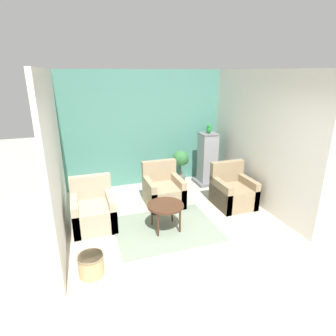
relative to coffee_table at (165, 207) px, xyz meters
name	(u,v)px	position (x,y,z in m)	size (l,w,h in m)	color
ground_plane	(207,268)	(0.23, -1.20, -0.43)	(20.00, 20.00, 0.00)	beige
wall_back_accent	(144,129)	(0.23, 2.31, 0.93)	(3.98, 0.06, 2.74)	#4C897A
wall_left	(55,157)	(-1.73, 0.54, 0.93)	(0.06, 3.48, 2.74)	silver
wall_right	(258,139)	(2.19, 0.54, 0.93)	(0.06, 3.48, 2.74)	silver
area_rug	(166,228)	(0.00, 0.00, -0.43)	(1.79, 1.41, 0.01)	gray
coffee_table	(165,207)	(0.00, 0.00, 0.00)	(0.64, 0.64, 0.48)	#472819
armchair_left	(93,211)	(-1.20, 0.52, -0.15)	(0.74, 0.78, 0.89)	tan
armchair_right	(233,192)	(1.64, 0.46, -0.15)	(0.74, 0.78, 0.89)	#8E7A5B
armchair_middle	(163,191)	(0.27, 0.98, -0.15)	(0.74, 0.78, 0.89)	#9E896B
birdcage	(207,160)	(1.68, 1.76, 0.17)	(0.58, 0.58, 1.28)	slate
parrot	(209,129)	(1.68, 1.76, 0.95)	(0.11, 0.19, 0.23)	#1E842D
potted_plant	(180,162)	(1.01, 1.91, 0.14)	(0.42, 0.38, 0.86)	#66605B
wicker_basket	(91,264)	(-1.35, -0.81, -0.27)	(0.37, 0.37, 0.31)	tan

